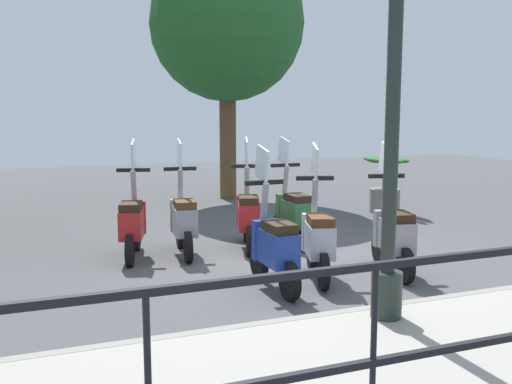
{
  "coord_description": "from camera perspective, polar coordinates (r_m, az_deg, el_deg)",
  "views": [
    {
      "loc": [
        -6.39,
        3.04,
        1.91
      ],
      "look_at": [
        0.2,
        0.5,
        0.9
      ],
      "focal_mm": 40.0,
      "sensor_mm": 36.0,
      "label": 1
    }
  ],
  "objects": [
    {
      "name": "scooter_far_3",
      "position": [
        7.56,
        -12.24,
        -2.93
      ],
      "size": [
        1.21,
        0.52,
        1.54
      ],
      "rotation": [
        0.0,
        0.0,
        -0.26
      ],
      "color": "black",
      "rests_on": "ground_plane"
    },
    {
      "name": "ground_plane",
      "position": [
        7.33,
        4.24,
        -6.99
      ],
      "size": [
        28.0,
        28.0,
        0.0
      ],
      "primitive_type": "plane",
      "color": "#4C4C4F"
    },
    {
      "name": "tree_distant",
      "position": [
        12.55,
        -2.91,
        16.37
      ],
      "size": [
        3.27,
        3.27,
        5.36
      ],
      "color": "brown",
      "rests_on": "ground_plane"
    },
    {
      "name": "scooter_far_0",
      "position": [
        8.09,
        3.72,
        -2.04
      ],
      "size": [
        1.23,
        0.44,
        1.54
      ],
      "rotation": [
        0.0,
        0.0,
        0.0
      ],
      "color": "black",
      "rests_on": "ground_plane"
    },
    {
      "name": "scooter_near_2",
      "position": [
        6.12,
        1.8,
        -5.35
      ],
      "size": [
        1.23,
        0.44,
        1.54
      ],
      "rotation": [
        0.0,
        0.0,
        0.01
      ],
      "color": "black",
      "rests_on": "ground_plane"
    },
    {
      "name": "lamp_post_near",
      "position": [
        4.85,
        13.6,
        10.68
      ],
      "size": [
        0.26,
        0.9,
        4.49
      ],
      "color": "#232D28",
      "rests_on": "promenade_walkway"
    },
    {
      "name": "scooter_far_1",
      "position": [
        7.91,
        -0.82,
        -2.25
      ],
      "size": [
        1.2,
        0.55,
        1.54
      ],
      "rotation": [
        0.0,
        0.0,
        -0.3
      ],
      "color": "black",
      "rests_on": "ground_plane"
    },
    {
      "name": "scooter_near_0",
      "position": [
        6.9,
        13.53,
        -4.03
      ],
      "size": [
        1.21,
        0.51,
        1.54
      ],
      "rotation": [
        0.0,
        0.0,
        -0.24
      ],
      "color": "black",
      "rests_on": "ground_plane"
    },
    {
      "name": "scooter_near_1",
      "position": [
        6.53,
        6.21,
        -4.54
      ],
      "size": [
        1.2,
        0.55,
        1.54
      ],
      "rotation": [
        0.0,
        0.0,
        -0.31
      ],
      "color": "black",
      "rests_on": "ground_plane"
    },
    {
      "name": "promenade_walkway",
      "position": [
        4.81,
        21.1,
        -14.89
      ],
      "size": [
        2.2,
        20.0,
        0.15
      ],
      "color": "#A39E93",
      "rests_on": "ground_plane"
    },
    {
      "name": "potted_palm",
      "position": [
        11.01,
        12.77,
        0.3
      ],
      "size": [
        1.06,
        0.66,
        1.05
      ],
      "color": "slate",
      "rests_on": "ground_plane"
    },
    {
      "name": "scooter_far_2",
      "position": [
        7.62,
        -7.26,
        -2.72
      ],
      "size": [
        1.23,
        0.44,
        1.54
      ],
      "rotation": [
        0.0,
        0.0,
        -0.11
      ],
      "color": "black",
      "rests_on": "ground_plane"
    }
  ]
}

